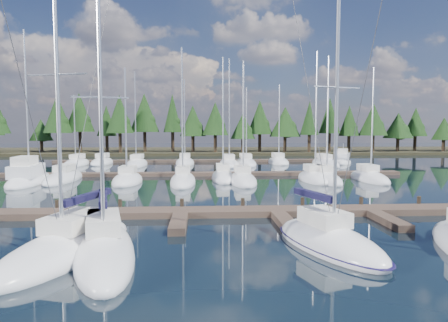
{
  "coord_description": "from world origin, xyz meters",
  "views": [
    {
      "loc": [
        1.26,
        -6.92,
        5.38
      ],
      "look_at": [
        2.93,
        22.0,
        3.13
      ],
      "focal_mm": 32.0,
      "sensor_mm": 36.0,
      "label": 1
    }
  ],
  "objects": [
    {
      "name": "ground",
      "position": [
        0.0,
        30.0,
        0.0
      ],
      "size": [
        260.0,
        260.0,
        0.0
      ],
      "primitive_type": "plane",
      "color": "black",
      "rests_on": "ground"
    },
    {
      "name": "far_shore",
      "position": [
        0.0,
        90.0,
        0.3
      ],
      "size": [
        220.0,
        30.0,
        0.6
      ],
      "primitive_type": "cube",
      "color": "#2C2818",
      "rests_on": "ground"
    },
    {
      "name": "main_dock",
      "position": [
        0.0,
        17.36,
        0.2
      ],
      "size": [
        44.0,
        6.13,
        0.9
      ],
      "color": "#4E3C30",
      "rests_on": "ground"
    },
    {
      "name": "back_docks",
      "position": [
        0.0,
        49.58,
        0.2
      ],
      "size": [
        50.0,
        21.8,
        0.4
      ],
      "color": "#4E3C30",
      "rests_on": "ground"
    },
    {
      "name": "front_sailboat_2",
      "position": [
        -4.48,
        10.48,
        0.28
      ],
      "size": [
        5.39,
        9.76,
        13.91
      ],
      "color": "white",
      "rests_on": "ground"
    },
    {
      "name": "front_sailboat_3",
      "position": [
        -2.91,
        10.1,
        0.28
      ],
      "size": [
        4.66,
        9.84,
        12.17
      ],
      "color": "white",
      "rests_on": "ground"
    },
    {
      "name": "front_sailboat_4",
      "position": [
        7.06,
        10.69,
        0.29
      ],
      "size": [
        4.94,
        8.21,
        13.14
      ],
      "color": "white",
      "rests_on": "ground"
    },
    {
      "name": "back_sailboat_rows",
      "position": [
        0.24,
        44.61,
        0.26
      ],
      "size": [
        45.47,
        32.52,
        16.63
      ],
      "color": "white",
      "rests_on": "ground"
    },
    {
      "name": "motor_yacht_left",
      "position": [
        -16.2,
        33.87,
        0.5
      ],
      "size": [
        4.07,
        9.43,
        4.57
      ],
      "color": "white",
      "rests_on": "ground"
    },
    {
      "name": "motor_yacht_right",
      "position": [
        24.14,
        56.14,
        0.44
      ],
      "size": [
        5.47,
        8.17,
        3.87
      ],
      "color": "white",
      "rests_on": "ground"
    },
    {
      "name": "tree_line",
      "position": [
        -2.17,
        80.21,
        7.38
      ],
      "size": [
        184.11,
        12.1,
        13.0
      ],
      "color": "black",
      "rests_on": "far_shore"
    }
  ]
}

